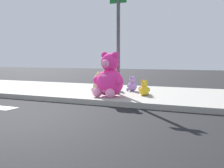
% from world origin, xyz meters
% --- Properties ---
extents(sidewalk, '(28.00, 4.40, 0.15)m').
position_xyz_m(sidewalk, '(0.00, 5.20, 0.07)').
color(sidewalk, '#9E9B93').
rests_on(sidewalk, ground_plane).
extents(sign_pole, '(0.56, 0.11, 3.20)m').
position_xyz_m(sign_pole, '(1.00, 4.40, 1.85)').
color(sign_pole, '#4C4C51').
rests_on(sign_pole, sidewalk).
extents(plush_pink_large, '(1.03, 0.93, 1.35)m').
position_xyz_m(plush_pink_large, '(0.96, 3.81, 0.69)').
color(plush_pink_large, '#F22D93').
rests_on(plush_pink_large, sidewalk).
extents(plush_lavender, '(0.38, 0.39, 0.54)m').
position_xyz_m(plush_lavender, '(1.09, 5.41, 0.36)').
color(plush_lavender, '#B28CD8').
rests_on(plush_lavender, sidewalk).
extents(plush_yellow, '(0.36, 0.33, 0.48)m').
position_xyz_m(plush_yellow, '(1.85, 4.46, 0.34)').
color(plush_yellow, yellow).
rests_on(plush_yellow, sidewalk).
extents(plush_white, '(0.45, 0.45, 0.63)m').
position_xyz_m(plush_white, '(0.51, 5.27, 0.40)').
color(plush_white, white).
rests_on(plush_white, sidewalk).
extents(plush_brown, '(0.36, 0.33, 0.47)m').
position_xyz_m(plush_brown, '(1.72, 4.85, 0.34)').
color(plush_brown, olive).
rests_on(plush_brown, sidewalk).
extents(plush_tan, '(0.49, 0.50, 0.69)m').
position_xyz_m(plush_tan, '(0.13, 4.72, 0.43)').
color(plush_tan, tan).
rests_on(plush_tan, sidewalk).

